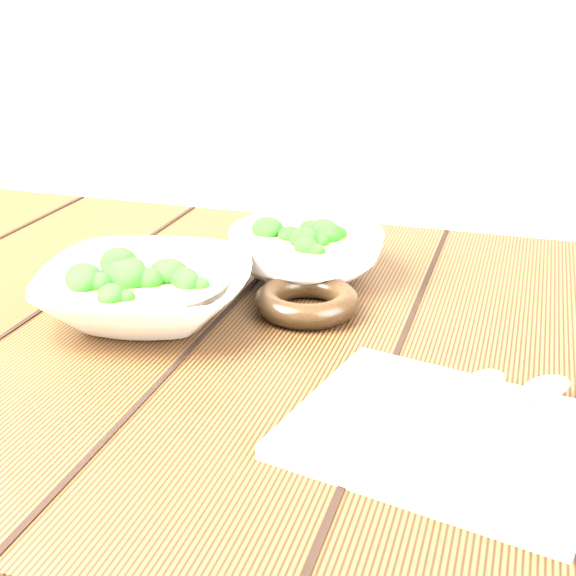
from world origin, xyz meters
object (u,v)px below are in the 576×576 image
Objects in this scene: napkin at (445,434)px; table at (237,420)px; soup_bowl_front at (147,290)px; trivet at (307,301)px; soup_bowl_back at (306,251)px.

table is at bearing 158.96° from napkin.
soup_bowl_front reaches higher than table.
trivet is at bearing 38.51° from table.
soup_bowl_front is 2.31× the size of trivet.
soup_bowl_back reaches higher than trivet.
trivet is (0.03, -0.11, -0.02)m from soup_bowl_back.
napkin reaches higher than table.
soup_bowl_front is 1.15× the size of soup_bowl_back.
soup_bowl_back is at bearing 106.82° from trivet.
soup_bowl_back is 2.01× the size of trivet.
soup_bowl_front is at bearing -176.05° from table.
napkin is at bearing -24.26° from soup_bowl_front.
soup_bowl_front is at bearing 168.11° from napkin.
soup_bowl_back is at bearing 135.60° from napkin.
soup_bowl_back is 0.11m from trivet.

